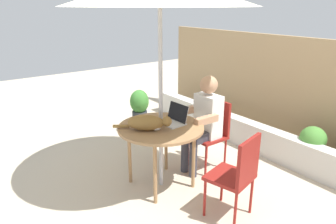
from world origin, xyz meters
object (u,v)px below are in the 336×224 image
object	(u,v)px
potted_plant_near_fence	(140,110)
person_seated	(204,119)
patio_table	(161,132)
potted_plant_corner	(312,146)
chair_occupied	(212,129)
laptop	(175,117)
chair_empty	(238,172)
cat	(148,123)

from	to	relation	value
potted_plant_near_fence	person_seated	bearing A→B (deg)	0.26
patio_table	potted_plant_corner	bearing A→B (deg)	65.35
chair_occupied	potted_plant_corner	size ratio (longest dim) A/B	1.55
chair_occupied	laptop	world-z (taller)	laptop
chair_empty	cat	xyz separation A→B (m)	(-0.94, -0.41, 0.31)
chair_occupied	potted_plant_corner	xyz separation A→B (m)	(0.83, 0.99, -0.22)
person_seated	potted_plant_near_fence	distance (m)	1.54
chair_empty	potted_plant_corner	size ratio (longest dim) A/B	1.55
potted_plant_near_fence	potted_plant_corner	xyz separation A→B (m)	(2.34, 1.15, -0.10)
patio_table	laptop	world-z (taller)	laptop
person_seated	cat	xyz separation A→B (m)	(0.01, -0.83, 0.14)
patio_table	cat	xyz separation A→B (m)	(0.01, -0.17, 0.15)
potted_plant_corner	chair_empty	bearing A→B (deg)	-85.58
laptop	potted_plant_corner	distance (m)	1.87
potted_plant_near_fence	potted_plant_corner	world-z (taller)	potted_plant_near_fence
laptop	potted_plant_near_fence	xyz separation A→B (m)	(-1.51, 0.45, -0.40)
potted_plant_corner	potted_plant_near_fence	bearing A→B (deg)	-153.80
potted_plant_near_fence	chair_empty	bearing A→B (deg)	-9.47
potted_plant_near_fence	chair_occupied	bearing A→B (deg)	6.18
chair_empty	potted_plant_corner	distance (m)	1.58
patio_table	cat	world-z (taller)	cat
laptop	cat	world-z (taller)	laptop
chair_occupied	potted_plant_near_fence	bearing A→B (deg)	-173.82
patio_table	potted_plant_near_fence	xyz separation A→B (m)	(-1.52, 0.65, -0.27)
person_seated	cat	size ratio (longest dim) A/B	2.45
potted_plant_near_fence	potted_plant_corner	size ratio (longest dim) A/B	1.29
patio_table	chair_empty	xyz separation A→B (m)	(0.95, 0.24, -0.16)
chair_occupied	chair_empty	xyz separation A→B (m)	(0.95, -0.58, 0.00)
cat	chair_occupied	bearing A→B (deg)	90.42
potted_plant_near_fence	cat	bearing A→B (deg)	-28.28
cat	potted_plant_corner	distance (m)	2.20
patio_table	laptop	bearing A→B (deg)	91.17
patio_table	chair_empty	distance (m)	0.99
patio_table	laptop	size ratio (longest dim) A/B	3.09
patio_table	laptop	distance (m)	0.24
patio_table	person_seated	world-z (taller)	person_seated
cat	potted_plant_near_fence	size ratio (longest dim) A/B	0.68
potted_plant_corner	laptop	bearing A→B (deg)	-117.37
patio_table	chair_empty	bearing A→B (deg)	14.00
patio_table	person_seated	xyz separation A→B (m)	(0.00, 0.65, 0.01)
laptop	person_seated	bearing A→B (deg)	89.50
cat	potted_plant_corner	size ratio (longest dim) A/B	0.88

